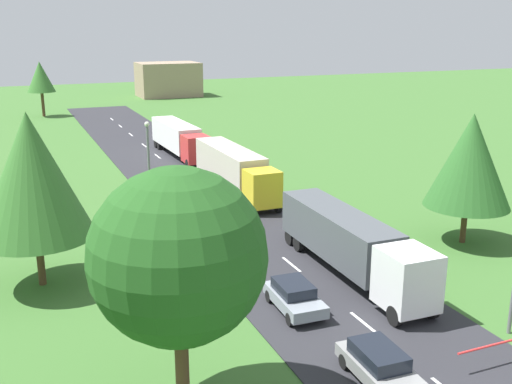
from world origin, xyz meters
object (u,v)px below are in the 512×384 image
Objects in this scene: truck_lead at (351,242)px; car_lead at (380,365)px; truck_third at (179,138)px; tree_lime at (178,256)px; truck_second at (234,169)px; tree_maple at (470,161)px; car_second at (294,296)px; distant_building at (168,79)px; lamppost_second at (149,167)px; tree_pine at (32,176)px; tree_ash at (40,77)px.

car_lead is (-4.56, -9.80, -1.24)m from truck_lead.
truck_third is 45.33m from tree_lime.
car_lead is (-4.66, -28.72, -1.37)m from truck_second.
tree_maple reaches higher than truck_third.
car_second is 10.64m from tree_lime.
distant_building is at bearing 79.49° from truck_second.
truck_second is 9.95m from lamppost_second.
lamppost_second is at bearing 45.54° from tree_pine.
car_lead is 7.06m from car_second.
car_lead is 19.18m from tree_maple.
tree_pine is (-26.27, 3.73, 0.69)m from tree_maple.
car_lead is 0.59× the size of lamppost_second.
truck_third is (-0.12, 35.23, 0.02)m from truck_lead.
tree_lime is (-7.72, 1.54, 5.30)m from car_lead.
truck_third is 1.57× the size of tree_maple.
car_second is at bearing -162.51° from tree_maple.
lamppost_second is 0.77× the size of tree_pine.
tree_maple reaches higher than car_second.
truck_lead is 1.39× the size of tree_pine.
lamppost_second is at bearing -149.18° from truck_second.
lamppost_second is at bearing 79.73° from tree_lime.
tree_lime reaches higher than truck_second.
lamppost_second is 0.80× the size of tree_lime.
tree_pine reaches higher than car_second.
tree_lime is at bearing -155.36° from tree_maple.
tree_lime is at bearing -143.29° from car_second.
car_lead is 0.52× the size of tree_ash.
tree_pine is at bearing 161.00° from truck_lead.
car_second is at bearing -97.17° from truck_third.
car_second is (-4.89, -2.74, -1.24)m from truck_lead.
car_second is at bearing 92.71° from car_lead.
truck_lead is 10.87m from car_lead.
truck_third is 3.34× the size of car_second.
truck_second is 1.00× the size of truck_third.
truck_third is 34.02m from tree_pine.
truck_third is 58.02m from distant_building.
truck_third reaches higher than truck_lead.
lamppost_second is 11.79m from tree_pine.
tree_lime is (-0.65, -80.63, 0.02)m from tree_ash.
distant_building reaches higher than truck_third.
truck_second is (0.11, 18.92, 0.13)m from truck_lead.
tree_lime reaches higher than truck_third.
tree_lime reaches higher than car_second.
tree_maple is at bearing -8.08° from tree_pine.
tree_pine is (-16.28, -29.58, 4.16)m from truck_third.
car_second is (-0.33, 7.06, -0.00)m from car_lead.
tree_lime is at bearing 168.70° from car_lead.
distant_building is (3.71, 89.68, -2.24)m from tree_maple.
car_second is 96.16m from distant_building.
lamppost_second is at bearing 101.44° from car_second.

